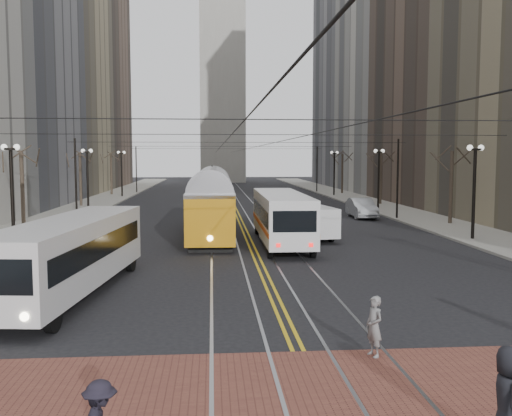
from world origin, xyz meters
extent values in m
plane|color=black|center=(0.00, 0.00, 0.00)|extent=(260.00, 260.00, 0.00)
cube|color=gray|center=(-15.00, 45.00, 0.07)|extent=(5.00, 140.00, 0.15)
cube|color=gray|center=(15.00, 45.00, 0.07)|extent=(5.00, 140.00, 0.15)
cube|color=brown|center=(0.00, -4.00, 0.01)|extent=(25.00, 6.00, 0.01)
cube|color=gray|center=(0.00, 45.00, 0.00)|extent=(4.80, 130.00, 0.02)
cube|color=gold|center=(0.00, 45.00, 0.01)|extent=(0.42, 130.00, 0.01)
cube|color=gray|center=(-27.50, 66.00, 26.00)|extent=(20.00, 20.00, 52.00)
cube|color=brown|center=(-25.50, 86.00, 20.00)|extent=(16.00, 20.00, 40.00)
cube|color=brown|center=(25.50, 46.00, 17.00)|extent=(16.00, 20.00, 34.00)
cube|color=#B7B5AC|center=(27.50, 66.00, 26.00)|extent=(20.00, 20.00, 52.00)
cube|color=slate|center=(25.50, 86.00, 20.00)|extent=(16.00, 20.00, 40.00)
cube|color=#B2AFA5|center=(0.00, 102.00, 28.00)|extent=(9.00, 9.00, 56.00)
cylinder|color=black|center=(-13.70, 18.00, 2.80)|extent=(0.20, 0.20, 5.60)
cylinder|color=black|center=(-13.70, 38.00, 2.80)|extent=(0.20, 0.20, 5.60)
cylinder|color=black|center=(-13.70, 58.00, 2.80)|extent=(0.20, 0.20, 5.60)
cylinder|color=black|center=(13.70, 18.00, 2.80)|extent=(0.20, 0.20, 5.60)
cylinder|color=black|center=(13.70, 38.00, 2.80)|extent=(0.20, 0.20, 5.60)
cylinder|color=black|center=(13.70, 58.00, 2.80)|extent=(0.20, 0.20, 5.60)
cylinder|color=#382D23|center=(-15.70, 26.00, 2.80)|extent=(0.28, 0.28, 5.60)
cylinder|color=#382D23|center=(-15.70, 44.00, 2.80)|extent=(0.28, 0.28, 5.60)
cylinder|color=#382D23|center=(-15.70, 62.00, 2.80)|extent=(0.28, 0.28, 5.60)
cylinder|color=#382D23|center=(15.70, 26.00, 2.80)|extent=(0.28, 0.28, 5.60)
cylinder|color=#382D23|center=(15.70, 44.00, 2.80)|extent=(0.28, 0.28, 5.60)
cylinder|color=#382D23|center=(15.70, 62.00, 2.80)|extent=(0.28, 0.28, 5.60)
cylinder|color=black|center=(-1.50, 45.00, 6.00)|extent=(0.03, 120.00, 0.03)
cylinder|color=black|center=(1.50, 45.00, 6.00)|extent=(0.03, 120.00, 0.03)
cylinder|color=black|center=(-12.90, 30.00, 3.30)|extent=(0.16, 0.16, 6.60)
cylinder|color=black|center=(-12.90, 66.00, 3.30)|extent=(0.16, 0.16, 6.60)
cylinder|color=black|center=(12.90, 30.00, 3.30)|extent=(0.16, 0.16, 6.60)
cylinder|color=black|center=(12.90, 66.00, 3.30)|extent=(0.16, 0.16, 6.60)
cube|color=silver|center=(-7.48, 5.78, 1.43)|extent=(3.66, 11.63, 2.86)
cube|color=orange|center=(-2.27, 21.38, 1.72)|extent=(2.93, 14.59, 3.43)
cube|color=silver|center=(1.80, 17.53, 1.51)|extent=(2.60, 11.58, 3.02)
cube|color=silver|center=(4.00, 19.23, 1.05)|extent=(2.52, 4.96, 2.10)
imported|color=#3D3F45|center=(4.04, 35.28, 0.84)|extent=(2.65, 5.18, 1.69)
imported|color=#B5B8BD|center=(10.35, 31.55, 0.83)|extent=(1.84, 5.08, 1.66)
imported|color=black|center=(2.82, -6.50, 0.98)|extent=(0.89, 1.10, 1.94)
imported|color=slate|center=(1.89, -1.50, 0.80)|extent=(0.54, 0.66, 1.58)
camera|label=1|loc=(-2.26, -15.58, 5.16)|focal=40.00mm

